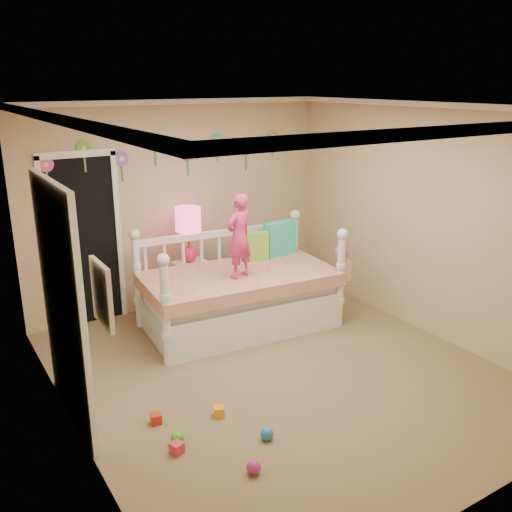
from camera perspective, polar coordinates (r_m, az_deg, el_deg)
floor at (r=5.78m, az=2.37°, el=-11.68°), size 4.00×4.50×0.01m
ceiling at (r=5.05m, az=2.75°, el=15.02°), size 4.00×4.50×0.01m
back_wall at (r=7.17m, az=-7.73°, el=5.15°), size 4.00×0.01×2.60m
left_wall at (r=4.50m, az=-18.97°, el=-3.20°), size 0.01×4.50×2.60m
right_wall at (r=6.58m, az=17.08°, el=3.39°), size 0.01×4.50×2.60m
crown_molding at (r=5.05m, az=2.75°, el=14.68°), size 4.00×4.50×0.06m
daybed at (r=6.53m, az=-1.75°, el=-2.23°), size 2.36×1.41×1.22m
pillow_turquoise at (r=7.10m, az=2.44°, el=1.79°), size 0.44×0.18×0.43m
pillow_lime at (r=6.90m, az=-0.29°, el=1.01°), size 0.40×0.28×0.35m
child at (r=6.21m, az=-1.75°, el=2.04°), size 0.40×0.33×0.96m
nightstand at (r=7.10m, az=-6.70°, el=-3.11°), size 0.42×0.34×0.66m
table_lamp at (r=6.87m, az=-6.93°, el=3.06°), size 0.31×0.31×0.69m
closet_doorway at (r=6.82m, az=-17.16°, el=1.57°), size 0.90×0.04×2.07m
flower_decals at (r=7.02m, az=-8.58°, el=10.15°), size 3.40×0.02×0.50m
mirror_closet at (r=4.87m, az=-19.07°, el=-4.79°), size 0.07×1.30×2.10m
wall_picture at (r=3.60m, az=-15.45°, el=-3.79°), size 0.05×0.34×0.42m
hanging_bag at (r=6.64m, az=8.77°, el=-0.88°), size 0.20×0.16×0.36m
toy_scatter at (r=4.73m, az=-3.15°, el=-18.24°), size 0.95×1.39×0.11m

